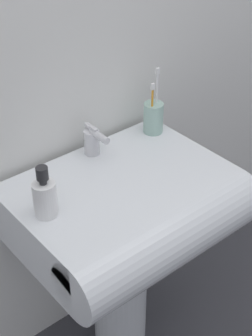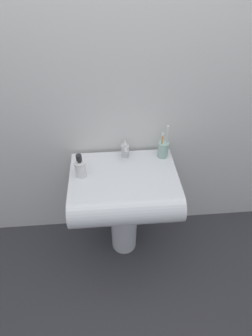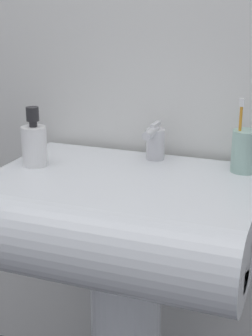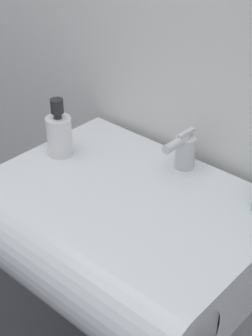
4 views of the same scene
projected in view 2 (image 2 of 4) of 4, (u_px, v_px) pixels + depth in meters
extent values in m
plane|color=#38383D|center=(124.00, 243.00, 2.06)|extent=(6.00, 6.00, 0.00)
cube|color=silver|center=(120.00, 83.00, 1.45)|extent=(5.00, 0.05, 2.40)
cylinder|color=white|center=(124.00, 221.00, 1.87)|extent=(0.19, 0.19, 0.58)
cube|color=white|center=(124.00, 183.00, 1.61)|extent=(0.64, 0.42, 0.17)
cylinder|color=white|center=(126.00, 209.00, 1.46)|extent=(0.64, 0.17, 0.17)
cylinder|color=silver|center=(125.00, 151.00, 1.65)|extent=(0.05, 0.05, 0.08)
cylinder|color=silver|center=(126.00, 149.00, 1.59)|extent=(0.02, 0.08, 0.02)
cube|color=silver|center=(125.00, 144.00, 1.61)|extent=(0.01, 0.06, 0.01)
cylinder|color=#99BFB2|center=(163.00, 150.00, 1.64)|extent=(0.07, 0.07, 0.10)
cylinder|color=orange|center=(161.00, 146.00, 1.61)|extent=(0.01, 0.01, 0.15)
cube|color=white|center=(163.00, 134.00, 1.55)|extent=(0.01, 0.01, 0.02)
cylinder|color=white|center=(166.00, 142.00, 1.60)|extent=(0.01, 0.01, 0.19)
cube|color=white|center=(168.00, 127.00, 1.53)|extent=(0.01, 0.01, 0.02)
cylinder|color=white|center=(81.00, 169.00, 1.51)|extent=(0.06, 0.06, 0.10)
cylinder|color=#262628|center=(79.00, 161.00, 1.47)|extent=(0.02, 0.02, 0.01)
cylinder|color=#262628|center=(79.00, 157.00, 1.45)|extent=(0.03, 0.03, 0.03)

